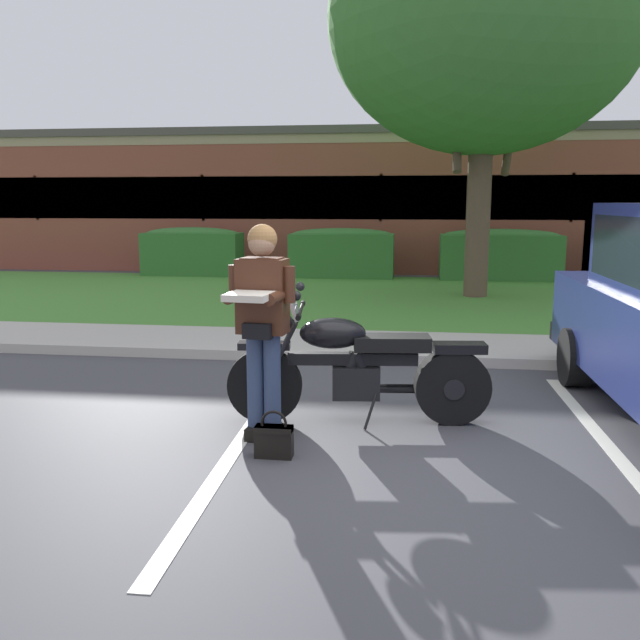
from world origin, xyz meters
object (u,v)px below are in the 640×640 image
rider_person (262,315)px  hedge_left (193,251)px  shade_tree (486,18)px  hedge_center_left (342,253)px  hedge_center_right (500,254)px  handbag (274,438)px  motorcycle (368,367)px  brick_building (389,201)px

rider_person → hedge_left: (-4.26, 11.24, -0.36)m
rider_person → hedge_left: rider_person is taller
shade_tree → hedge_center_left: size_ratio=3.06×
rider_person → hedge_center_right: 11.69m
handbag → hedge_center_right: hedge_center_right is taller
rider_person → hedge_center_left: bearing=92.7°
motorcycle → hedge_left: (-5.06, 10.72, 0.16)m
hedge_left → brick_building: size_ratio=0.09×
hedge_center_left → rider_person: bearing=-87.3°
motorcycle → shade_tree: (1.59, 7.73, 4.67)m
hedge_left → brick_building: (4.60, 6.94, 1.24)m
shade_tree → hedge_center_left: 6.14m
handbag → brick_building: size_ratio=0.01×
motorcycle → hedge_left: bearing=115.3°
hedge_left → brick_building: 8.42m
brick_building → handbag: bearing=-90.6°
handbag → hedge_left: 12.44m
shade_tree → hedge_center_left: shade_tree is taller
rider_person → hedge_left: 12.03m
rider_person → brick_building: brick_building is taller
rider_person → hedge_center_right: (3.20, 11.24, -0.36)m
rider_person → shade_tree: size_ratio=0.22×
motorcycle → hedge_center_right: 10.98m
hedge_center_right → brick_building: 7.61m
rider_person → hedge_center_right: size_ratio=0.61×
hedge_center_right → brick_building: size_ratio=0.10×
motorcycle → rider_person: 1.08m
rider_person → brick_building: (0.34, 18.18, 0.88)m
shade_tree → rider_person: bearing=-106.1°
hedge_center_left → brick_building: brick_building is taller
motorcycle → brick_building: brick_building is taller
hedge_left → rider_person: bearing=-69.2°
brick_building → hedge_left: bearing=-123.6°
handbag → hedge_center_left: 11.65m
motorcycle → rider_person: (-0.79, -0.53, 0.52)m
handbag → shade_tree: 10.23m
handbag → hedge_center_right: size_ratio=0.13×
handbag → hedge_center_right: bearing=75.3°
motorcycle → hedge_center_left: 10.80m
hedge_left → hedge_center_right: 7.46m
handbag → hedge_center_right: 12.02m
handbag → hedge_center_left: hedge_center_left is taller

